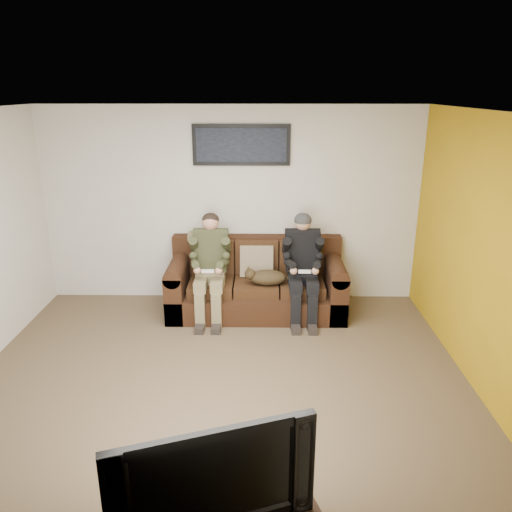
{
  "coord_description": "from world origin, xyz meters",
  "views": [
    {
      "loc": [
        0.41,
        -4.25,
        2.79
      ],
      "look_at": [
        0.34,
        1.2,
        0.95
      ],
      "focal_mm": 35.0,
      "sensor_mm": 36.0,
      "label": 1
    }
  ],
  "objects_px": {
    "person_right": "(303,261)",
    "framed_poster": "(241,145)",
    "person_left": "(210,261)",
    "cat": "(266,277)",
    "television": "(209,468)",
    "sofa": "(257,284)"
  },
  "relations": [
    {
      "from": "person_left",
      "to": "framed_poster",
      "type": "distance_m",
      "value": 1.53
    },
    {
      "from": "framed_poster",
      "to": "television",
      "type": "bearing_deg",
      "value": -90.38
    },
    {
      "from": "sofa",
      "to": "cat",
      "type": "relative_size",
      "value": 3.41
    },
    {
      "from": "person_left",
      "to": "television",
      "type": "relative_size",
      "value": 1.11
    },
    {
      "from": "person_right",
      "to": "framed_poster",
      "type": "distance_m",
      "value": 1.67
    },
    {
      "from": "person_left",
      "to": "person_right",
      "type": "bearing_deg",
      "value": 0.02
    },
    {
      "from": "person_left",
      "to": "television",
      "type": "bearing_deg",
      "value": -84.41
    },
    {
      "from": "person_left",
      "to": "television",
      "type": "height_order",
      "value": "person_left"
    },
    {
      "from": "person_right",
      "to": "television",
      "type": "relative_size",
      "value": 1.12
    },
    {
      "from": "sofa",
      "to": "cat",
      "type": "distance_m",
      "value": 0.36
    },
    {
      "from": "person_right",
      "to": "framed_poster",
      "type": "relative_size",
      "value": 1.05
    },
    {
      "from": "person_right",
      "to": "cat",
      "type": "relative_size",
      "value": 1.99
    },
    {
      "from": "sofa",
      "to": "person_right",
      "type": "bearing_deg",
      "value": -17.98
    },
    {
      "from": "sofa",
      "to": "framed_poster",
      "type": "distance_m",
      "value": 1.81
    },
    {
      "from": "cat",
      "to": "framed_poster",
      "type": "distance_m",
      "value": 1.71
    },
    {
      "from": "cat",
      "to": "television",
      "type": "distance_m",
      "value": 3.53
    },
    {
      "from": "sofa",
      "to": "person_left",
      "type": "height_order",
      "value": "person_left"
    },
    {
      "from": "person_left",
      "to": "framed_poster",
      "type": "height_order",
      "value": "framed_poster"
    },
    {
      "from": "cat",
      "to": "framed_poster",
      "type": "height_order",
      "value": "framed_poster"
    },
    {
      "from": "framed_poster",
      "to": "person_left",
      "type": "bearing_deg",
      "value": -123.44
    },
    {
      "from": "cat",
      "to": "television",
      "type": "relative_size",
      "value": 0.56
    },
    {
      "from": "sofa",
      "to": "person_left",
      "type": "xyz_separation_m",
      "value": [
        -0.58,
        -0.19,
        0.39
      ]
    }
  ]
}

